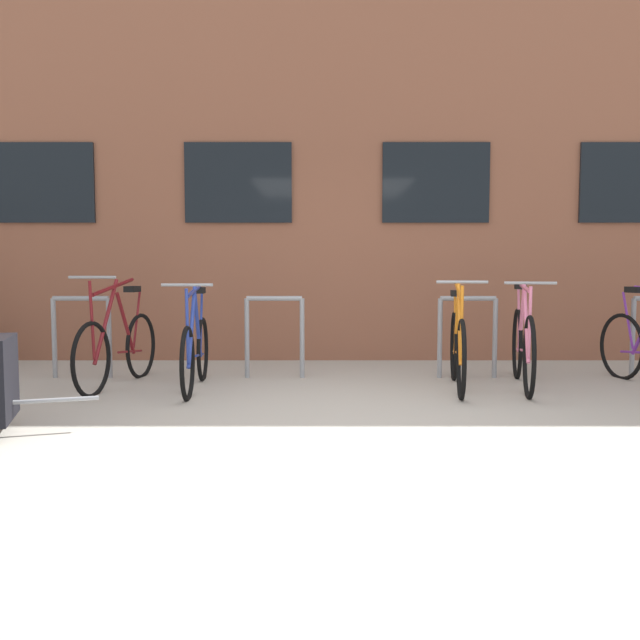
# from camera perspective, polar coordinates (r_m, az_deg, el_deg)

# --- Properties ---
(ground_plane) EXTENTS (42.00, 42.00, 0.00)m
(ground_plane) POSITION_cam_1_polar(r_m,az_deg,el_deg) (4.87, 2.44, -8.78)
(ground_plane) COLOR #B2ADA0
(storefront_building) EXTENTS (28.00, 7.64, 6.36)m
(storefront_building) POSITION_cam_1_polar(r_m,az_deg,el_deg) (11.92, 1.00, 14.36)
(storefront_building) COLOR brown
(storefront_building) RESTS_ON ground
(bike_rack) EXTENTS (6.62, 0.05, 0.85)m
(bike_rack) POSITION_cam_1_polar(r_m,az_deg,el_deg) (6.68, 4.51, -0.71)
(bike_rack) COLOR gray
(bike_rack) RESTS_ON ground
(bicycle_orange) EXTENTS (0.44, 1.71, 1.04)m
(bicycle_orange) POSITION_cam_1_polar(r_m,az_deg,el_deg) (6.22, 12.05, -2.39)
(bicycle_orange) COLOR black
(bicycle_orange) RESTS_ON ground
(bicycle_pink) EXTENTS (0.52, 1.79, 1.03)m
(bicycle_pink) POSITION_cam_1_polar(r_m,az_deg,el_deg) (6.45, 17.48, -2.14)
(bicycle_pink) COLOR black
(bicycle_pink) RESTS_ON ground
(bicycle_blue) EXTENTS (0.44, 1.67, 1.02)m
(bicycle_blue) POSITION_cam_1_polar(r_m,az_deg,el_deg) (6.16, -10.98, -2.60)
(bicycle_blue) COLOR black
(bicycle_blue) RESTS_ON ground
(bicycle_maroon) EXTENTS (0.44, 1.72, 1.08)m
(bicycle_maroon) POSITION_cam_1_polar(r_m,az_deg,el_deg) (6.51, -17.45, -2.24)
(bicycle_maroon) COLOR black
(bicycle_maroon) RESTS_ON ground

